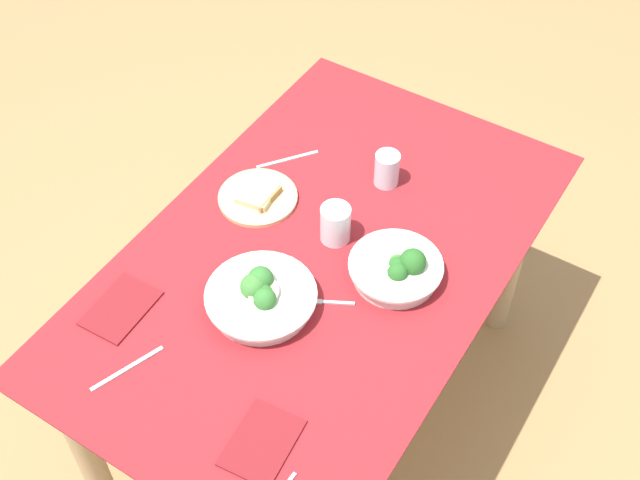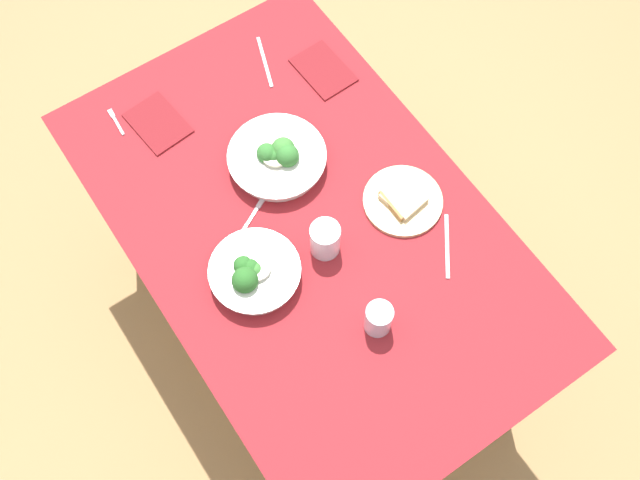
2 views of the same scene
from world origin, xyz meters
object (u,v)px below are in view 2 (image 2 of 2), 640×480
(fork_by_near_bowl, at_px, (254,214))
(napkin_folded_lower, at_px, (158,123))
(broccoli_bowl_far, at_px, (278,158))
(broccoli_bowl_near, at_px, (253,273))
(water_glass_center, at_px, (378,319))
(table_knife_right, at_px, (265,62))
(napkin_folded_upper, at_px, (323,70))
(bread_side_plate, at_px, (403,200))
(fork_by_far_bowl, at_px, (116,121))
(water_glass_side, at_px, (325,239))
(table_knife_left, at_px, (447,246))

(fork_by_near_bowl, bearing_deg, napkin_folded_lower, 72.29)
(broccoli_bowl_far, height_order, broccoli_bowl_near, broccoli_bowl_near)
(broccoli_bowl_near, bearing_deg, napkin_folded_lower, 177.56)
(broccoli_bowl_near, distance_m, water_glass_center, 0.33)
(fork_by_near_bowl, xyz_separation_m, table_knife_right, (-0.40, 0.29, -0.00))
(napkin_folded_upper, bearing_deg, bread_side_plate, -8.14)
(water_glass_center, distance_m, napkin_folded_lower, 0.84)
(fork_by_far_bowl, bearing_deg, napkin_folded_lower, -124.42)
(broccoli_bowl_far, distance_m, fork_by_near_bowl, 0.17)
(water_glass_center, relative_size, water_glass_side, 0.94)
(bread_side_plate, xyz_separation_m, napkin_folded_upper, (-0.48, 0.07, -0.01))
(water_glass_center, relative_size, fork_by_far_bowl, 1.01)
(water_glass_side, bearing_deg, napkin_folded_lower, -163.35)
(water_glass_side, bearing_deg, water_glass_center, -2.53)
(water_glass_center, bearing_deg, broccoli_bowl_far, 174.83)
(fork_by_far_bowl, bearing_deg, table_knife_left, -143.66)
(broccoli_bowl_near, xyz_separation_m, fork_by_near_bowl, (-0.16, 0.10, -0.03))
(table_knife_left, bearing_deg, napkin_folded_lower, 67.06)
(fork_by_far_bowl, bearing_deg, fork_by_near_bowl, -156.69)
(broccoli_bowl_near, distance_m, table_knife_left, 0.51)
(napkin_folded_upper, bearing_deg, fork_by_near_bowl, -55.76)
(fork_by_near_bowl, height_order, table_knife_left, same)
(fork_by_near_bowl, relative_size, napkin_folded_upper, 0.55)
(fork_by_far_bowl, bearing_deg, broccoli_bowl_far, -137.21)
(fork_by_far_bowl, height_order, napkin_folded_lower, napkin_folded_lower)
(napkin_folded_lower, bearing_deg, water_glass_side, 16.65)
(fork_by_far_bowl, relative_size, napkin_folded_upper, 0.54)
(fork_by_far_bowl, bearing_deg, table_knife_right, -94.19)
(fork_by_far_bowl, height_order, fork_by_near_bowl, same)
(bread_side_plate, xyz_separation_m, table_knife_left, (0.17, 0.02, -0.01))
(fork_by_near_bowl, bearing_deg, broccoli_bowl_near, -149.99)
(bread_side_plate, height_order, water_glass_side, water_glass_side)
(napkin_folded_upper, bearing_deg, broccoli_bowl_far, -55.76)
(broccoli_bowl_near, relative_size, napkin_folded_lower, 1.33)
(water_glass_center, distance_m, water_glass_side, 0.25)
(bread_side_plate, relative_size, napkin_folded_upper, 1.19)
(water_glass_center, xyz_separation_m, fork_by_near_bowl, (-0.43, -0.09, -0.05))
(water_glass_center, xyz_separation_m, napkin_folded_lower, (-0.83, -0.16, -0.05))
(water_glass_center, relative_size, napkin_folded_lower, 0.56)
(fork_by_far_bowl, xyz_separation_m, table_knife_left, (0.83, 0.53, -0.00))
(broccoli_bowl_far, xyz_separation_m, napkin_folded_upper, (-0.19, 0.28, -0.03))
(broccoli_bowl_near, height_order, napkin_folded_lower, broccoli_bowl_near)
(water_glass_side, bearing_deg, table_knife_right, 162.17)
(broccoli_bowl_near, relative_size, napkin_folded_upper, 1.31)
(table_knife_left, bearing_deg, napkin_folded_upper, 32.48)
(bread_side_plate, bearing_deg, water_glass_side, -91.47)
(broccoli_bowl_near, bearing_deg, water_glass_center, 33.74)
(water_glass_center, xyz_separation_m, water_glass_side, (-0.25, 0.01, 0.00))
(broccoli_bowl_near, xyz_separation_m, water_glass_center, (0.28, 0.19, 0.02))
(broccoli_bowl_near, relative_size, table_knife_right, 1.26)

